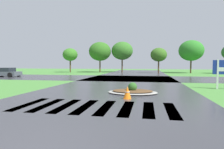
{
  "coord_description": "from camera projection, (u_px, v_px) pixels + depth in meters",
  "views": [
    {
      "loc": [
        2.19,
        -3.42,
        1.87
      ],
      "look_at": [
        -0.83,
        12.87,
        0.91
      ],
      "focal_mm": 30.74,
      "sensor_mm": 36.0,
      "label": 1
    }
  ],
  "objects": [
    {
      "name": "crosswalk_stripes",
      "position": [
        95.0,
        107.0,
        8.25
      ],
      "size": [
        6.75,
        2.87,
        0.01
      ],
      "color": "white",
      "rests_on": "ground"
    },
    {
      "name": "car_silver_hatch",
      "position": [
        6.0,
        73.0,
        27.06
      ],
      "size": [
        4.07,
        2.05,
        1.28
      ],
      "rotation": [
        0.0,
        0.0,
        3.15
      ],
      "color": "#4C545B",
      "rests_on": "ground"
    },
    {
      "name": "median_island",
      "position": [
        133.0,
        91.0,
        12.09
      ],
      "size": [
        3.1,
        2.18,
        0.68
      ],
      "color": "#9E9B93",
      "rests_on": "ground"
    },
    {
      "name": "background_treeline",
      "position": [
        142.0,
        52.0,
        38.38
      ],
      "size": [
        33.99,
        6.09,
        6.41
      ],
      "color": "#4C3823",
      "rests_on": "ground"
    },
    {
      "name": "asphalt_roadway",
      "position": [
        116.0,
        90.0,
        13.68
      ],
      "size": [
        10.74,
        80.0,
        0.01
      ],
      "primitive_type": "cube",
      "color": "#35353A",
      "rests_on": "ground"
    },
    {
      "name": "asphalt_cross_road",
      "position": [
        130.0,
        78.0,
        24.24
      ],
      "size": [
        90.0,
        9.66,
        0.01
      ],
      "primitive_type": "cube",
      "color": "#35353A",
      "rests_on": "ground"
    },
    {
      "name": "traffic_cone",
      "position": [
        127.0,
        93.0,
        10.1
      ],
      "size": [
        0.43,
        0.43,
        0.67
      ],
      "color": "orange",
      "rests_on": "ground"
    }
  ]
}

